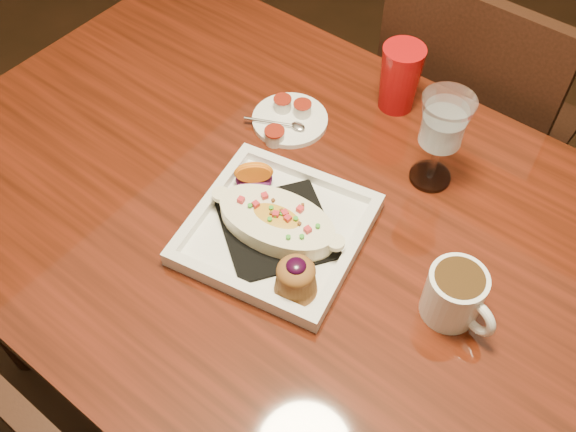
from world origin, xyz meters
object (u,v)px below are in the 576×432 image
Objects in this scene: plate at (278,230)px; saucer at (289,117)px; goblet at (443,126)px; chair_far at (467,127)px; red_tumbler at (400,78)px; table at (316,263)px; coffee_mug at (456,294)px.

plate reaches higher than saucer.
goblet is 1.27× the size of saucer.
chair_far is 6.90× the size of red_tumbler.
goblet is at bearing 53.52° from plate.
goblet reaches higher than chair_far.
plate is (-0.04, -0.68, 0.27)m from chair_far.
plate is 0.40m from red_tumbler.
table is 0.14m from plate.
red_tumbler is at bearing 100.59° from table.
coffee_mug is at bearing 111.57° from chair_far.
plate is (-0.04, -0.05, 0.12)m from table.
red_tumbler is (-0.02, 0.40, 0.04)m from plate.
saucer is (-0.45, 0.18, -0.04)m from coffee_mug.
chair_far reaches higher than plate.
table is 4.65× the size of plate.
goblet reaches higher than plate.
goblet is 0.21m from red_tumbler.
goblet is (0.09, 0.22, 0.23)m from table.
saucer is at bearing 138.28° from table.
red_tumbler reaches higher than saucer.
saucer is 1.08× the size of red_tumbler.
chair_far is 5.03× the size of goblet.
coffee_mug is at bearing 0.44° from table.
chair_far reaches higher than red_tumbler.
plate is 0.28m from saucer.
plate is 2.63× the size of coffee_mug.
table is at bearing -111.54° from goblet.
saucer is (-0.20, 0.18, 0.11)m from table.
chair_far reaches higher than table.
table is at bearing 90.00° from chair_far.
coffee_mug is (0.25, -0.63, 0.29)m from chair_far.
coffee_mug is at bearing -0.41° from plate.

